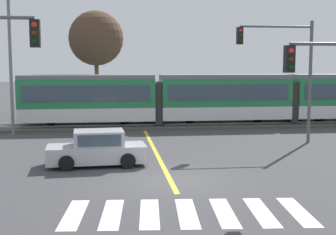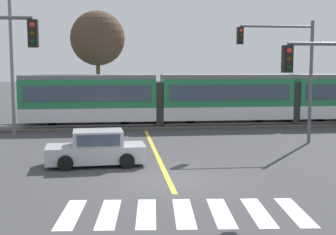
{
  "view_description": "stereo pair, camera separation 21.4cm",
  "coord_description": "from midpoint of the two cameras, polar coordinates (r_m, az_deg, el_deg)",
  "views": [
    {
      "loc": [
        -2.18,
        -16.94,
        4.36
      ],
      "look_at": [
        0.74,
        6.83,
        1.6
      ],
      "focal_mm": 50.0,
      "sensor_mm": 36.0,
      "label": 1
    },
    {
      "loc": [
        -1.97,
        -16.96,
        4.36
      ],
      "look_at": [
        0.74,
        6.83,
        1.6
      ],
      "focal_mm": 50.0,
      "sensor_mm": 36.0,
      "label": 2
    }
  ],
  "objects": [
    {
      "name": "traffic_light_mid_right",
      "position": [
        26.24,
        14.04,
        6.6
      ],
      "size": [
        4.25,
        0.38,
        6.67
      ],
      "color": "#515459",
      "rests_on": "ground"
    },
    {
      "name": "rail_near",
      "position": [
        31.75,
        -3.2,
        -0.91
      ],
      "size": [
        120.0,
        0.08,
        0.1
      ],
      "primitive_type": "cube",
      "color": "#939399",
      "rests_on": "track_bed"
    },
    {
      "name": "crosswalk_stripe_5",
      "position": [
        14.34,
        10.86,
        -11.23
      ],
      "size": [
        0.79,
        2.84,
        0.01
      ],
      "primitive_type": "cube",
      "rotation": [
        0.0,
        0.0,
        -0.08
      ],
      "color": "silver",
      "rests_on": "ground"
    },
    {
      "name": "rail_far",
      "position": [
        33.17,
        -3.37,
        -0.59
      ],
      "size": [
        120.0,
        0.08,
        0.1
      ],
      "primitive_type": "cube",
      "color": "#939399",
      "rests_on": "track_bed"
    },
    {
      "name": "crosswalk_stripe_0",
      "position": [
        14.17,
        -11.82,
        -11.48
      ],
      "size": [
        0.79,
        2.84,
        0.01
      ],
      "primitive_type": "cube",
      "rotation": [
        0.0,
        0.0,
        -0.08
      ],
      "color": "silver",
      "rests_on": "ground"
    },
    {
      "name": "sedan_crossing",
      "position": [
        20.39,
        -8.94,
        -3.85
      ],
      "size": [
        4.3,
        2.11,
        1.52
      ],
      "color": "#B7BABF",
      "rests_on": "ground"
    },
    {
      "name": "crosswalk_stripe_1",
      "position": [
        14.04,
        -7.3,
        -11.57
      ],
      "size": [
        0.79,
        2.84,
        0.01
      ],
      "primitive_type": "cube",
      "rotation": [
        0.0,
        0.0,
        -0.08
      ],
      "color": "silver",
      "rests_on": "ground"
    },
    {
      "name": "light_rail_tram",
      "position": [
        33.15,
        6.69,
        2.53
      ],
      "size": [
        28.0,
        2.64,
        3.43
      ],
      "color": "silver",
      "rests_on": "track_bed"
    },
    {
      "name": "crosswalk_stripe_4",
      "position": [
        14.14,
        6.42,
        -11.42
      ],
      "size": [
        0.79,
        2.84,
        0.01
      ],
      "primitive_type": "cube",
      "rotation": [
        0.0,
        0.0,
        -0.08
      ],
      "color": "silver",
      "rests_on": "ground"
    },
    {
      "name": "track_bed",
      "position": [
        32.48,
        -3.28,
        -0.99
      ],
      "size": [
        120.0,
        4.0,
        0.18
      ],
      "primitive_type": "cube",
      "color": "#4C4742",
      "rests_on": "ground"
    },
    {
      "name": "lane_centre_line",
      "position": [
        23.15,
        -1.75,
        -4.28
      ],
      "size": [
        0.2,
        14.97,
        0.01
      ],
      "primitive_type": "cube",
      "color": "gold",
      "rests_on": "ground"
    },
    {
      "name": "crosswalk_stripe_6",
      "position": [
        14.63,
        15.13,
        -10.99
      ],
      "size": [
        0.79,
        2.84,
        0.01
      ],
      "primitive_type": "cube",
      "rotation": [
        0.0,
        0.0,
        -0.08
      ],
      "color": "silver",
      "rests_on": "ground"
    },
    {
      "name": "ground_plane",
      "position": [
        17.62,
        -0.03,
        -7.75
      ],
      "size": [
        200.0,
        200.0,
        0.0
      ],
      "primitive_type": "plane",
      "color": "#3D3D3F"
    },
    {
      "name": "crosswalk_stripe_3",
      "position": [
        14.02,
        1.88,
        -11.54
      ],
      "size": [
        0.79,
        2.84,
        0.01
      ],
      "primitive_type": "cube",
      "rotation": [
        0.0,
        0.0,
        -0.08
      ],
      "color": "silver",
      "rests_on": "ground"
    },
    {
      "name": "street_lamp_west",
      "position": [
        30.03,
        -18.46,
        7.71
      ],
      "size": [
        2.45,
        0.28,
        9.03
      ],
      "color": "slate",
      "rests_on": "ground"
    },
    {
      "name": "crosswalk_stripe_2",
      "position": [
        13.98,
        -2.71,
        -11.59
      ],
      "size": [
        0.79,
        2.84,
        0.01
      ],
      "primitive_type": "cube",
      "rotation": [
        0.0,
        0.0,
        -0.08
      ],
      "color": "silver",
      "rests_on": "ground"
    },
    {
      "name": "bare_tree_west",
      "position": [
        37.04,
        -8.93,
        9.49
      ],
      "size": [
        4.23,
        4.23,
        8.43
      ],
      "color": "brown",
      "rests_on": "ground"
    }
  ]
}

